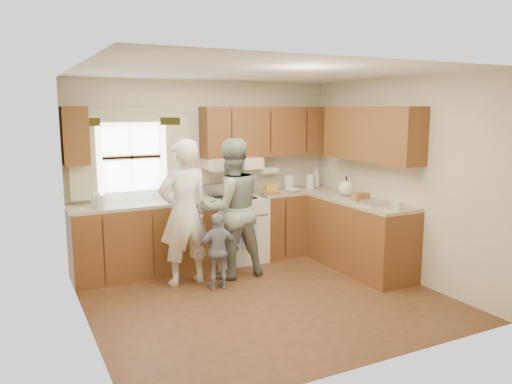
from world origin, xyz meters
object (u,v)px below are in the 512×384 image
woman_left (184,213)px  child (218,251)px  stove (235,228)px  woman_right (231,209)px

woman_left → child: 0.62m
woman_left → child: (0.29, -0.35, -0.43)m
stove → woman_right: 0.79m
stove → woman_right: size_ratio=0.61×
stove → woman_right: bearing=-119.0°
woman_right → child: woman_right is taller
woman_right → stove: bearing=-119.3°
stove → woman_left: bearing=-148.2°
woman_left → woman_right: bearing=174.4°
stove → child: (-0.65, -0.93, -0.01)m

